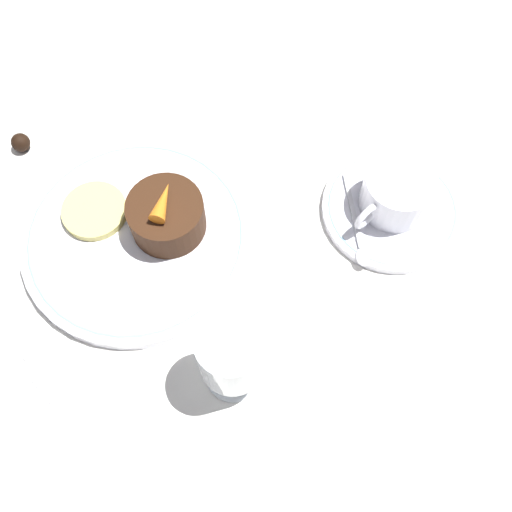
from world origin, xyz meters
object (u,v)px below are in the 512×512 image
coffee_cup (397,192)px  wine_glass (232,355)px  dessert_cake (167,216)px  dinner_plate (136,237)px  fork (16,343)px

coffee_cup → wine_glass: bearing=6.1°
wine_glass → dessert_cake: 0.18m
dinner_plate → wine_glass: wine_glass is taller
dinner_plate → dessert_cake: (-0.04, 0.02, 0.03)m
coffee_cup → fork: bearing=-19.5°
wine_glass → coffee_cup: bearing=-173.9°
coffee_cup → wine_glass: (0.26, 0.03, 0.03)m
wine_glass → dessert_cake: bearing=-106.8°
dinner_plate → fork: bearing=4.7°
wine_glass → dinner_plate: bearing=-95.1°
dessert_cake → dinner_plate: bearing=-24.1°
coffee_cup → fork: 0.44m
dessert_cake → fork: bearing=-0.6°
dinner_plate → dessert_cake: dessert_cake is taller
coffee_cup → fork: (0.41, -0.15, -0.03)m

